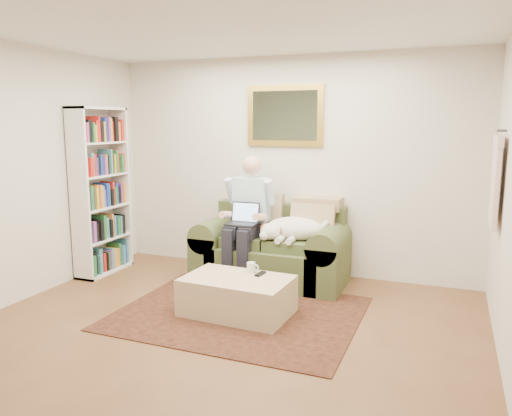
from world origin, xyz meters
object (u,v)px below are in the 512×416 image
Objects in this scene: laptop at (243,218)px; coffee_mug at (251,267)px; sofa at (272,255)px; sleeping_dog at (295,229)px; seated_man at (246,220)px; bookshelf at (101,191)px; ottoman at (237,296)px.

laptop is 0.85m from coffee_mug.
coffee_mug is (0.11, -0.91, 0.12)m from sofa.
sofa is at bearing 164.26° from sleeping_dog.
seated_man is 1.82m from bookshelf.
sofa is at bearing 31.45° from seated_man.
bookshelf is at bearing -173.35° from laptop.
sofa is 0.52m from seated_man.
sleeping_dog is 0.35× the size of bookshelf.
bookshelf reaches higher than ottoman.
bookshelf reaches higher than sleeping_dog.
seated_man is (-0.26, -0.16, 0.43)m from sofa.
bookshelf is (-2.35, -0.34, 0.34)m from sleeping_dog.
coffee_mug is at bearing -83.16° from sofa.
sofa is 2.20m from bookshelf.
sofa reaches higher than sleeping_dog.
bookshelf is (-1.78, -0.27, 0.28)m from seated_man.
ottoman is at bearing -105.66° from coffee_mug.
coffee_mug is at bearing -63.90° from seated_man.
bookshelf reaches higher than laptop.
sofa is 2.43× the size of sleeping_dog.
seated_man is at bearing 116.10° from coffee_mug.
sleeping_dog reaches higher than coffee_mug.
sofa is at bearing 92.55° from ottoman.
laptop is 0.59m from sleeping_dog.
laptop is 0.17× the size of bookshelf.
seated_man reaches higher than laptop.
laptop reaches higher than coffee_mug.
seated_man is 14.45× the size of coffee_mug.
seated_man is at bearing -172.87° from sleeping_dog.
bookshelf is at bearing -171.64° from sleeping_dog.
sleeping_dog is 1.16m from ottoman.
sofa is 0.86× the size of bookshelf.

